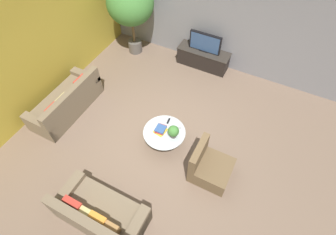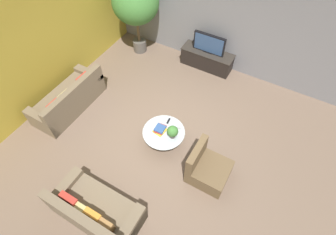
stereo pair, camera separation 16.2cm
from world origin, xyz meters
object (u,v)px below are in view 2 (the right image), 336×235
at_px(media_console, 207,59).
at_px(potted_plant_tabletop, 173,132).
at_px(couch_by_wall, 69,99).
at_px(potted_palm_tall, 136,4).
at_px(couch_near_entry, 95,211).
at_px(coffee_table, 164,135).
at_px(television, 209,44).
at_px(armchair_wicker, 207,169).

height_order(media_console, potted_plant_tabletop, potted_plant_tabletop).
bearing_deg(couch_by_wall, potted_palm_tall, 175.31).
distance_m(couch_near_entry, potted_plant_tabletop, 2.19).
bearing_deg(coffee_table, couch_by_wall, -174.51).
bearing_deg(media_console, potted_palm_tall, -171.41).
bearing_deg(potted_plant_tabletop, television, 99.44).
xyz_separation_m(couch_by_wall, potted_palm_tall, (0.24, 2.87, 1.24)).
distance_m(coffee_table, couch_near_entry, 2.15).
bearing_deg(armchair_wicker, potted_plant_tabletop, 74.46).
xyz_separation_m(couch_near_entry, potted_plant_tabletop, (0.47, 2.12, 0.30)).
relative_size(television, couch_by_wall, 0.47).
xyz_separation_m(television, coffee_table, (0.26, -2.94, -0.52)).
relative_size(media_console, television, 1.66).
bearing_deg(couch_by_wall, media_console, 143.34).
bearing_deg(potted_palm_tall, coffee_table, -47.47).
xyz_separation_m(television, potted_palm_tall, (-2.14, -0.32, 0.73)).
xyz_separation_m(coffee_table, armchair_wicker, (1.21, -0.29, -0.01)).
bearing_deg(television, media_console, 90.00).
bearing_deg(potted_palm_tall, potted_plant_tabletop, -45.00).
relative_size(couch_by_wall, potted_plant_tabletop, 5.92).
bearing_deg(potted_plant_tabletop, couch_near_entry, -102.44).
bearing_deg(coffee_table, potted_plant_tabletop, -3.95).
bearing_deg(couch_by_wall, armchair_wicker, 89.46).
height_order(couch_by_wall, potted_plant_tabletop, couch_by_wall).
relative_size(coffee_table, couch_near_entry, 0.57).
distance_m(couch_near_entry, potted_palm_tall, 5.37).
xyz_separation_m(couch_by_wall, armchair_wicker, (3.85, -0.04, -0.02)).
bearing_deg(television, potted_palm_tall, -171.45).
distance_m(television, potted_plant_tabletop, 3.00).
bearing_deg(couch_near_entry, potted_palm_tall, -65.53).
bearing_deg(couch_near_entry, potted_plant_tabletop, -102.44).
relative_size(media_console, armchair_wicker, 1.75).
xyz_separation_m(coffee_table, couch_by_wall, (-2.63, -0.25, 0.01)).
relative_size(television, potted_palm_tall, 0.42).
relative_size(media_console, couch_near_entry, 0.89).
height_order(coffee_table, potted_palm_tall, potted_palm_tall).
bearing_deg(television, potted_plant_tabletop, -80.56).
height_order(media_console, couch_near_entry, couch_near_entry).
distance_m(coffee_table, potted_plant_tabletop, 0.39).
xyz_separation_m(television, couch_by_wall, (-2.37, -3.19, -0.52)).
relative_size(potted_palm_tall, potted_plant_tabletop, 6.62).
height_order(coffee_table, armchair_wicker, armchair_wicker).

